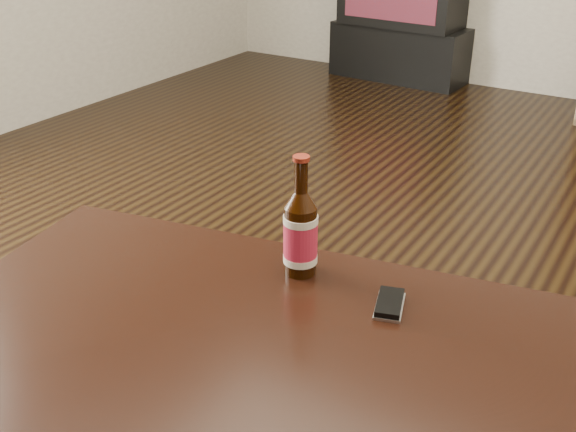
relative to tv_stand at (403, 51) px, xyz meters
The scene contains 5 objects.
floor 3.15m from the tv_stand, 68.14° to the right, with size 5.00×6.00×0.01m, color black.
tv_stand is the anchor object (origin of this frame).
coffee_table 3.67m from the tv_stand, 71.22° to the right, with size 1.38×0.96×0.47m.
beer_bottle 3.42m from the tv_stand, 70.74° to the right, with size 0.09×0.09×0.26m.
phone 3.51m from the tv_stand, 67.57° to the right, with size 0.08×0.11×0.02m.
Camera 1 is at (0.57, -1.33, 1.21)m, focal length 42.00 mm.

